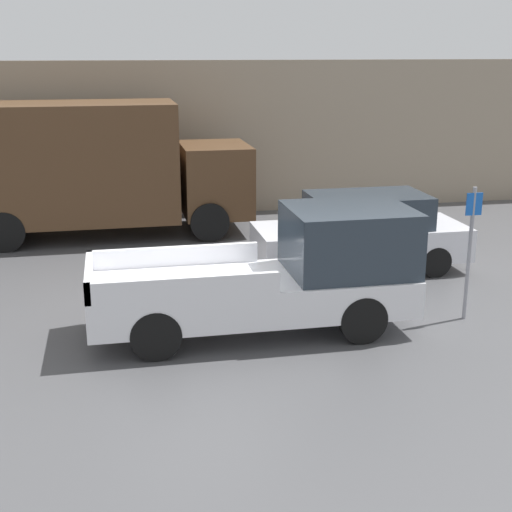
{
  "coord_description": "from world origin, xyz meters",
  "views": [
    {
      "loc": [
        -1.32,
        -12.09,
        4.77
      ],
      "look_at": [
        1.21,
        0.33,
        1.07
      ],
      "focal_mm": 50.0,
      "sensor_mm": 36.0,
      "label": 1
    }
  ],
  "objects": [
    {
      "name": "car",
      "position": [
        4.04,
        2.41,
        0.85
      ],
      "size": [
        4.65,
        1.85,
        1.71
      ],
      "color": "silver",
      "rests_on": "ground"
    },
    {
      "name": "pickup_truck",
      "position": [
        1.51,
        -0.67,
        1.0
      ],
      "size": [
        5.55,
        1.95,
        2.14
      ],
      "color": "silver",
      "rests_on": "ground"
    },
    {
      "name": "delivery_truck",
      "position": [
        -2.11,
        6.65,
        1.86
      ],
      "size": [
        8.04,
        2.49,
        3.47
      ],
      "color": "#4C331E",
      "rests_on": "ground"
    },
    {
      "name": "ground_plane",
      "position": [
        0.0,
        0.0,
        0.0
      ],
      "size": [
        60.0,
        60.0,
        0.0
      ],
      "primitive_type": "plane",
      "color": "#4C4C4F"
    },
    {
      "name": "building_wall",
      "position": [
        0.0,
        8.82,
        2.23
      ],
      "size": [
        28.0,
        0.15,
        4.46
      ],
      "color": "gray",
      "rests_on": "ground"
    },
    {
      "name": "parking_sign",
      "position": [
        4.88,
        -0.85,
        1.38
      ],
      "size": [
        0.3,
        0.07,
        2.45
      ],
      "color": "gray",
      "rests_on": "ground"
    }
  ]
}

